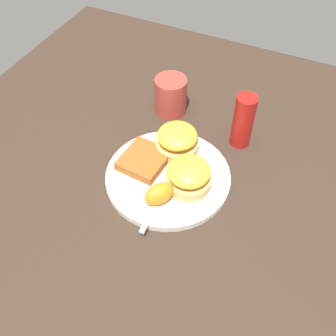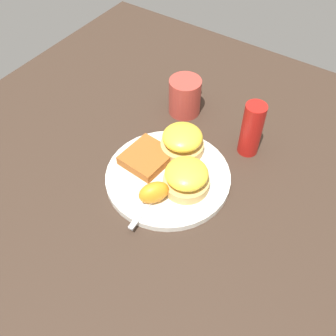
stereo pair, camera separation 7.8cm
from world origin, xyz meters
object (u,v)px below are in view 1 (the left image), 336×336
at_px(fork, 165,186).
at_px(cup, 171,95).
at_px(orange_wedge, 159,194).
at_px(condiment_bottle, 243,121).
at_px(hashbrown_patty, 144,160).
at_px(sandwich_benedict_left, 189,175).
at_px(sandwich_benedict_right, 177,140).

distance_m(fork, cup, 0.25).
height_order(orange_wedge, fork, orange_wedge).
bearing_deg(condiment_bottle, fork, 154.76).
relative_size(hashbrown_patty, cup, 0.88).
xyz_separation_m(sandwich_benedict_left, hashbrown_patty, (0.01, 0.10, -0.02)).
bearing_deg(sandwich_benedict_left, orange_wedge, 150.96).
distance_m(cup, condiment_bottle, 0.19).
height_order(hashbrown_patty, condiment_bottle, condiment_bottle).
relative_size(hashbrown_patty, fork, 0.45).
distance_m(hashbrown_patty, orange_wedge, 0.10).
distance_m(orange_wedge, fork, 0.04).
height_order(sandwich_benedict_left, orange_wedge, sandwich_benedict_left).
xyz_separation_m(sandwich_benedict_right, cup, (0.13, 0.07, 0.00)).
bearing_deg(hashbrown_patty, fork, -120.44).
bearing_deg(fork, cup, 21.82).
xyz_separation_m(sandwich_benedict_right, fork, (-0.10, -0.02, -0.03)).
xyz_separation_m(sandwich_benedict_left, condiment_bottle, (0.17, -0.05, 0.02)).
bearing_deg(sandwich_benedict_left, hashbrown_patty, 82.99).
bearing_deg(cup, sandwich_benedict_left, -147.31).
distance_m(hashbrown_patty, condiment_bottle, 0.22).
bearing_deg(cup, fork, -158.18).
distance_m(hashbrown_patty, cup, 0.19).
relative_size(sandwich_benedict_left, hashbrown_patty, 1.00).
bearing_deg(sandwich_benedict_right, sandwich_benedict_left, -143.05).
bearing_deg(sandwich_benedict_right, cup, 29.79).
xyz_separation_m(fork, condiment_bottle, (0.19, -0.09, 0.05)).
distance_m(sandwich_benedict_left, condiment_bottle, 0.18).
bearing_deg(condiment_bottle, hashbrown_patty, 135.14).
height_order(sandwich_benedict_left, fork, sandwich_benedict_left).
bearing_deg(cup, sandwich_benedict_right, -150.21).
height_order(sandwich_benedict_left, hashbrown_patty, sandwich_benedict_left).
bearing_deg(fork, sandwich_benedict_right, 10.83).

